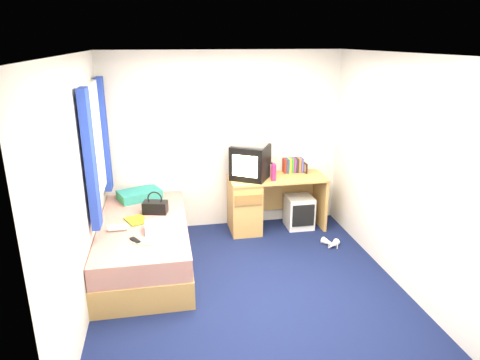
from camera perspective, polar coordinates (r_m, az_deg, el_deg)
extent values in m
plane|color=#0C1438|center=(4.72, 1.25, -14.08)|extent=(3.40, 3.40, 0.00)
plane|color=white|center=(3.99, 1.50, 16.48)|extent=(3.40, 3.40, 0.00)
plane|color=silver|center=(5.81, -2.08, 5.10)|extent=(3.20, 0.00, 3.20)
plane|color=silver|center=(2.70, 8.92, -11.41)|extent=(3.20, 0.00, 3.20)
plane|color=silver|center=(4.19, -20.59, -1.37)|extent=(0.00, 3.40, 3.40)
plane|color=silver|center=(4.78, 20.50, 1.00)|extent=(0.00, 3.40, 3.40)
cube|color=tan|center=(5.18, -12.53, -9.46)|extent=(1.00, 2.00, 0.30)
cube|color=olive|center=(4.83, -6.61, -11.22)|extent=(0.02, 0.70, 0.18)
cube|color=silver|center=(5.07, -12.74, -6.76)|extent=(0.98, 1.98, 0.24)
cube|color=#175C99|center=(5.72, -13.25, -1.91)|extent=(0.61, 0.51, 0.11)
cube|color=tan|center=(5.81, 4.98, 0.27)|extent=(1.30, 0.55, 0.03)
cube|color=tan|center=(5.84, 0.61, -3.48)|extent=(0.40, 0.52, 0.72)
cube|color=tan|center=(6.13, 10.59, -2.74)|extent=(0.04, 0.52, 0.72)
cube|color=tan|center=(6.20, 6.54, -1.41)|extent=(0.78, 0.03, 0.55)
cube|color=silver|center=(6.06, 7.88, -4.21)|extent=(0.36, 0.36, 0.45)
cube|color=black|center=(5.67, 1.39, 2.42)|extent=(0.60, 0.59, 0.45)
cube|color=#D8CB88|center=(5.48, 0.66, 1.86)|extent=(0.30, 0.19, 0.28)
cube|color=silver|center=(5.61, 1.41, 5.02)|extent=(0.51, 0.46, 0.08)
cube|color=maroon|center=(5.98, 5.95, 1.92)|extent=(0.03, 0.13, 0.20)
cube|color=navy|center=(5.99, 6.27, 1.94)|extent=(0.03, 0.13, 0.20)
cube|color=gold|center=(6.00, 6.59, 1.95)|extent=(0.03, 0.13, 0.20)
cube|color=#337F33|center=(6.01, 6.91, 1.97)|extent=(0.03, 0.13, 0.20)
cube|color=#7F337F|center=(6.02, 7.23, 1.98)|extent=(0.03, 0.13, 0.20)
cube|color=#262626|center=(6.03, 7.54, 2.00)|extent=(0.03, 0.13, 0.20)
cube|color=#B26633|center=(6.04, 7.86, 2.01)|extent=(0.03, 0.13, 0.20)
cube|color=#4C4C99|center=(6.05, 8.18, 2.03)|extent=(0.03, 0.13, 0.20)
cube|color=black|center=(6.02, 8.69, 1.61)|extent=(0.03, 0.12, 0.14)
cylinder|color=#E92057|center=(5.62, 4.50, 0.95)|extent=(0.07, 0.07, 0.21)
cylinder|color=silver|center=(5.76, 4.28, 1.23)|extent=(0.06, 0.06, 0.18)
cube|color=black|center=(5.22, -11.23, -3.59)|extent=(0.32, 0.22, 0.14)
torus|color=black|center=(5.18, -11.31, -2.44)|extent=(0.18, 0.06, 0.18)
cube|color=white|center=(4.75, -10.84, -6.14)|extent=(0.30, 0.25, 0.10)
cube|color=#C2E219|center=(5.07, -13.63, -5.24)|extent=(0.31, 0.34, 0.01)
cylinder|color=silver|center=(4.86, -16.01, -6.15)|extent=(0.20, 0.07, 0.07)
cube|color=gold|center=(4.51, -12.82, -8.25)|extent=(0.23, 0.14, 0.01)
cube|color=black|center=(4.58, -13.79, -7.83)|extent=(0.12, 0.16, 0.02)
cube|color=silver|center=(4.98, -19.04, 4.80)|extent=(0.02, 0.90, 1.10)
cube|color=white|center=(4.88, -19.65, 11.55)|extent=(0.06, 1.06, 0.08)
cube|color=white|center=(5.13, -18.26, -1.60)|extent=(0.06, 1.06, 0.08)
cube|color=navy|center=(4.41, -19.35, 2.46)|extent=(0.08, 0.24, 1.40)
cube|color=navy|center=(5.55, -17.67, 5.73)|extent=(0.08, 0.24, 1.40)
cone|color=silver|center=(5.65, 11.84, -8.22)|extent=(0.18, 0.24, 0.09)
cone|color=silver|center=(5.62, 12.27, -8.44)|extent=(0.23, 0.21, 0.09)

